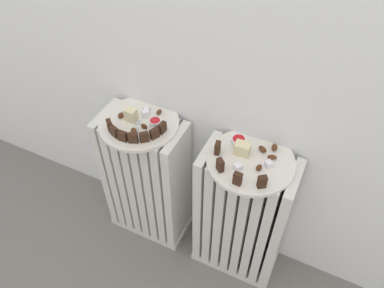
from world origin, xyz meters
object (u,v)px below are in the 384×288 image
Objects in this scene: jam_bowl_right at (238,141)px; radiator_left at (147,180)px; jam_bowl_left at (155,122)px; fork at (138,128)px; radiator_right at (241,217)px; plate_left at (139,123)px; plate_right at (251,161)px.

radiator_left is at bearing -172.35° from jam_bowl_right.
jam_bowl_left is 0.06m from fork.
jam_bowl_right is at bearing 142.15° from radiator_right.
plate_left is at bearing -63.43° from radiator_left.
jam_bowl_left reaches higher than plate_left.
plate_right is at bearing 4.30° from fork.
plate_left is at bearing -171.06° from jam_bowl_left.
plate_right is 3.32× the size of fork.
radiator_right is at bearing 63.43° from plate_right.
jam_bowl_right reaches higher than plate_right.
radiator_left is 0.40m from radiator_right.
jam_bowl_left reaches higher than radiator_left.
plate_right is 0.08m from jam_bowl_right.
jam_bowl_right reaches higher than fork.
jam_bowl_right reaches higher than radiator_right.
fork is at bearing -167.12° from jam_bowl_right.
jam_bowl_right reaches higher than plate_left.
plate_left is 0.40m from plate_right.
jam_bowl_left reaches higher than radiator_right.
fork is (-0.33, -0.07, -0.01)m from jam_bowl_right.
radiator_right is 0.50m from fork.
jam_bowl_right is at bearing 7.65° from plate_left.
plate_left is at bearing 114.81° from fork.
radiator_left is 0.33m from jam_bowl_left.
plate_right reaches higher than radiator_left.
radiator_left is at bearing 116.57° from plate_left.
fork is at bearing -175.70° from plate_right.
jam_bowl_right is (0.34, 0.05, 0.33)m from radiator_left.
jam_bowl_right reaches higher than radiator_left.
jam_bowl_left is at bearing 178.42° from radiator_right.
radiator_right is at bearing 4.30° from fork.
plate_right is (0.40, -0.00, 0.31)m from radiator_left.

